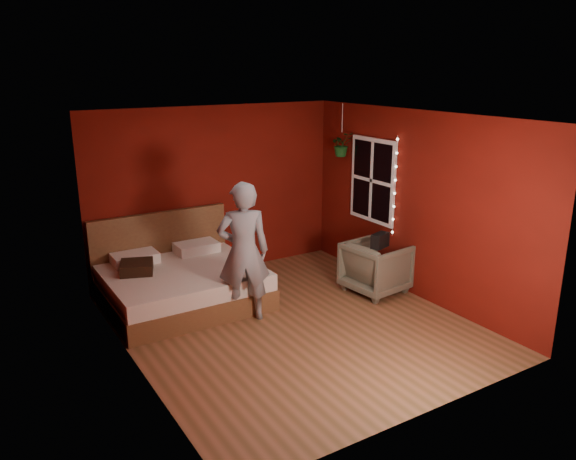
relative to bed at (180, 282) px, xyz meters
name	(u,v)px	position (x,y,z in m)	size (l,w,h in m)	color
floor	(293,324)	(0.95, -1.43, -0.29)	(4.50, 4.50, 0.00)	brown
room_walls	(294,196)	(0.95, -1.43, 1.39)	(4.04, 4.54, 2.62)	maroon
window	(372,180)	(2.92, -0.53, 1.21)	(0.05, 0.97, 1.27)	white
fairy_lights	(395,187)	(2.89, -1.05, 1.21)	(0.04, 0.04, 1.45)	silver
bed	(180,282)	(0.00, 0.00, 0.00)	(2.04, 1.74, 1.12)	brown
person	(243,252)	(0.52, -0.93, 0.61)	(0.66, 0.43, 1.81)	gray
armchair	(376,267)	(2.55, -1.13, 0.08)	(0.79, 0.82, 0.74)	#666650
handbag	(380,240)	(2.44, -1.31, 0.55)	(0.28, 0.14, 0.20)	black
throw_pillow	(137,267)	(-0.55, 0.10, 0.29)	(0.42, 0.42, 0.15)	#321C10
hanging_plant	(342,144)	(2.81, 0.12, 1.68)	(0.38, 0.34, 0.82)	silver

